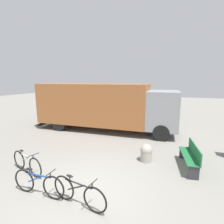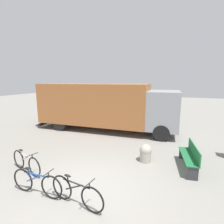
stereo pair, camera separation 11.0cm
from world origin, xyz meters
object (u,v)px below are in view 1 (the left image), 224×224
delivery_truck (104,105)px  bollard_near_bench (146,153)px  bicycle_near (27,163)px  bicycle_far (78,193)px  bicycle_middle (38,183)px  park_bench (191,155)px

delivery_truck → bollard_near_bench: delivery_truck is taller
delivery_truck → bicycle_near: 6.01m
delivery_truck → bollard_near_bench: (3.23, -3.60, -1.26)m
bicycle_near → bicycle_far: 2.62m
bicycle_middle → bicycle_far: bearing=0.7°
bollard_near_bench → park_bench: bearing=0.4°
delivery_truck → bicycle_middle: delivery_truck is taller
park_bench → bicycle_near: (-5.29, -2.26, -0.13)m
park_bench → bicycle_far: (-2.80, -3.06, -0.13)m
bicycle_far → delivery_truck: bearing=116.0°
bicycle_near → bicycle_middle: bearing=-18.7°
bicycle_middle → bollard_near_bench: size_ratio=2.39×
park_bench → bollard_near_bench: bearing=82.2°
delivery_truck → bicycle_near: delivery_truck is taller
bicycle_near → bicycle_middle: same height
bicycle_near → bicycle_far: bearing=-3.2°
bicycle_near → bicycle_far: (2.49, -0.80, 0.00)m
delivery_truck → bicycle_middle: bearing=-85.7°
bicycle_middle → bicycle_far: (1.25, 0.02, 0.00)m
bicycle_near → bicycle_far: same height
delivery_truck → bicycle_middle: size_ratio=5.22×
bicycle_near → bicycle_far: size_ratio=0.98×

